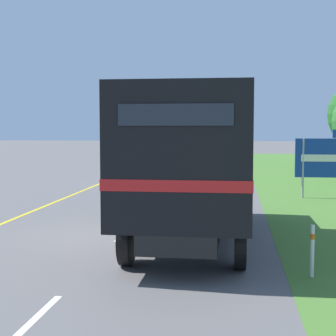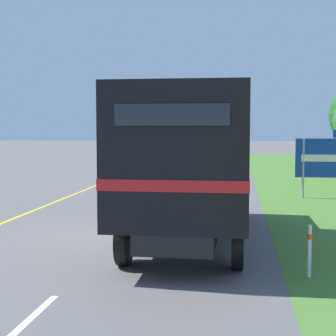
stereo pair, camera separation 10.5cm
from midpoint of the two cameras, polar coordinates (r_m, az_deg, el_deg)
ground_plane at (r=12.89m, az=-5.07°, el=-7.54°), size 200.00×200.00×0.00m
edge_line_yellow at (r=26.23m, az=-6.70°, el=-1.47°), size 0.12×60.55×0.01m
centre_dash_nearest at (r=7.47m, az=-15.58°, el=-16.63°), size 0.12×2.60×0.01m
centre_dash_near at (r=13.55m, az=-4.42°, el=-6.94°), size 0.12×2.60×0.01m
centre_dash_mid_a at (r=19.97m, az=-0.44°, el=-3.27°), size 0.12×2.60×0.01m
centre_dash_mid_b at (r=26.47m, az=1.58°, el=-1.38°), size 0.12×2.60×0.01m
centre_dash_far at (r=33.02m, az=2.81°, el=-0.24°), size 0.12×2.60×0.01m
centre_dash_farthest at (r=39.58m, az=3.62°, el=0.52°), size 0.12×2.60×0.01m
horse_trailer_truck at (r=12.10m, az=2.85°, el=1.01°), size 2.56×7.87×3.48m
lead_car_white at (r=25.90m, az=-2.19°, el=0.51°), size 1.80×4.48×1.78m
highway_sign at (r=20.45m, az=16.99°, el=1.02°), size 2.03×0.09×2.63m
delineator_post at (r=9.64m, az=15.71°, el=-8.69°), size 0.08×0.08×0.95m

